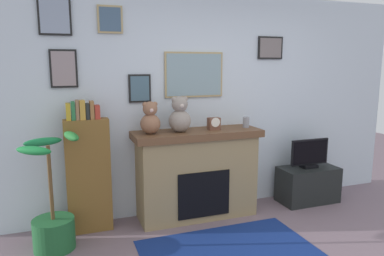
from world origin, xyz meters
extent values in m
cube|color=silver|center=(0.00, 2.00, 1.30)|extent=(5.20, 0.12, 2.60)
cube|color=tan|center=(-0.29, 1.93, 1.66)|extent=(0.72, 0.02, 0.53)
cube|color=#839FA7|center=(-0.29, 1.91, 1.66)|extent=(0.68, 0.00, 0.49)
cube|color=black|center=(0.73, 1.93, 1.98)|extent=(0.34, 0.02, 0.28)
cube|color=slate|center=(0.73, 1.91, 1.98)|extent=(0.30, 0.00, 0.24)
cube|color=tan|center=(-1.24, 1.93, 2.25)|extent=(0.26, 0.02, 0.29)
cube|color=#435D77|center=(-1.24, 1.91, 2.25)|extent=(0.22, 0.00, 0.25)
cube|color=black|center=(-1.73, 1.93, 1.73)|extent=(0.27, 0.02, 0.39)
cube|color=gray|center=(-1.73, 1.91, 1.73)|extent=(0.23, 0.00, 0.35)
cube|color=black|center=(-1.79, 1.93, 2.25)|extent=(0.32, 0.02, 0.37)
cube|color=#8F9EB4|center=(-1.79, 1.91, 2.25)|extent=(0.28, 0.00, 0.33)
cube|color=black|center=(-0.94, 1.93, 1.51)|extent=(0.25, 0.02, 0.31)
cube|color=#456375|center=(-0.94, 1.91, 1.51)|extent=(0.21, 0.00, 0.27)
cube|color=#947E55|center=(-0.33, 1.71, 0.48)|extent=(1.36, 0.46, 0.95)
cube|color=brown|center=(-0.33, 1.71, 0.99)|extent=(1.48, 0.52, 0.08)
cube|color=black|center=(-0.33, 1.48, 0.34)|extent=(0.61, 0.02, 0.52)
cube|color=brown|center=(-1.55, 1.74, 0.61)|extent=(0.46, 0.16, 1.22)
cube|color=gold|center=(-1.72, 1.74, 1.31)|extent=(0.04, 0.13, 0.17)
cube|color=#2A713E|center=(-1.67, 1.74, 1.31)|extent=(0.04, 0.13, 0.19)
cube|color=#926946|center=(-1.63, 1.74, 1.32)|extent=(0.03, 0.13, 0.20)
cube|color=gold|center=(-1.58, 1.74, 1.32)|extent=(0.05, 0.13, 0.20)
cube|color=#222725|center=(-1.53, 1.74, 1.30)|extent=(0.03, 0.13, 0.16)
cube|color=#956435|center=(-1.49, 1.74, 1.32)|extent=(0.04, 0.13, 0.19)
cube|color=#B33527|center=(-1.43, 1.74, 1.29)|extent=(0.05, 0.13, 0.14)
cylinder|color=#1E592D|center=(-1.92, 1.45, 0.15)|extent=(0.39, 0.39, 0.31)
cylinder|color=brown|center=(-1.92, 1.45, 0.67)|extent=(0.04, 0.04, 0.73)
ellipsoid|color=#23702D|center=(-1.71, 1.50, 1.10)|extent=(0.19, 0.37, 0.08)
ellipsoid|color=#1A7A40|center=(-1.97, 1.62, 1.04)|extent=(0.37, 0.19, 0.08)
ellipsoid|color=#1A7D37|center=(-2.03, 1.29, 1.03)|extent=(0.35, 0.29, 0.08)
cube|color=black|center=(1.19, 1.64, 0.23)|extent=(0.76, 0.40, 0.46)
cube|color=black|center=(1.19, 1.64, 0.48)|extent=(0.20, 0.14, 0.04)
cube|color=black|center=(1.19, 1.64, 0.67)|extent=(0.54, 0.03, 0.33)
cube|color=black|center=(1.19, 1.62, 0.67)|extent=(0.50, 0.00, 0.29)
cube|color=navy|center=(-0.33, 0.80, 0.00)|extent=(1.67, 1.04, 0.01)
cylinder|color=gray|center=(0.29, 1.69, 1.10)|extent=(0.08, 0.08, 0.13)
cube|color=brown|center=(-0.13, 1.69, 1.10)|extent=(0.13, 0.09, 0.14)
cylinder|color=white|center=(-0.13, 1.64, 1.12)|extent=(0.11, 0.01, 0.11)
sphere|color=#8F6147|center=(-0.88, 1.69, 1.14)|extent=(0.22, 0.22, 0.22)
sphere|color=#8F6147|center=(-0.88, 1.69, 1.31)|extent=(0.16, 0.16, 0.16)
sphere|color=#8F6147|center=(-0.94, 1.69, 1.36)|extent=(0.06, 0.06, 0.06)
sphere|color=#8F6147|center=(-0.83, 1.69, 1.36)|extent=(0.06, 0.06, 0.06)
sphere|color=beige|center=(-0.88, 1.63, 1.30)|extent=(0.05, 0.05, 0.05)
sphere|color=gray|center=(-0.55, 1.69, 1.16)|extent=(0.25, 0.25, 0.25)
sphere|color=gray|center=(-0.55, 1.69, 1.35)|extent=(0.18, 0.18, 0.18)
sphere|color=gray|center=(-0.61, 1.69, 1.40)|extent=(0.06, 0.06, 0.06)
sphere|color=gray|center=(-0.48, 1.69, 1.40)|extent=(0.06, 0.06, 0.06)
sphere|color=beige|center=(-0.55, 1.62, 1.34)|extent=(0.05, 0.05, 0.05)
camera|label=1|loc=(-1.78, -2.10, 1.78)|focal=33.87mm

